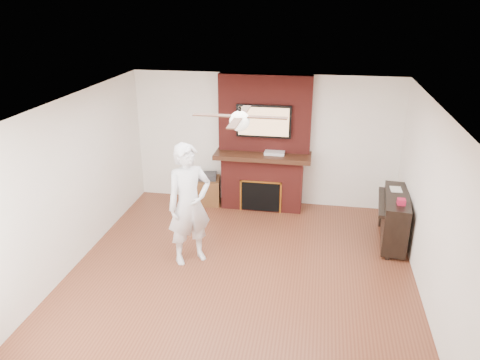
% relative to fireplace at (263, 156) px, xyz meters
% --- Properties ---
extents(room_shell, '(5.36, 5.86, 2.86)m').
position_rel_fireplace_xyz_m(room_shell, '(0.00, -2.55, 0.25)').
color(room_shell, '#5F2E1B').
rests_on(room_shell, ground).
extents(fireplace, '(1.78, 0.64, 2.50)m').
position_rel_fireplace_xyz_m(fireplace, '(0.00, 0.00, 0.00)').
color(fireplace, maroon).
rests_on(fireplace, ground).
extents(tv, '(1.00, 0.08, 0.60)m').
position_rel_fireplace_xyz_m(tv, '(0.00, -0.05, 0.68)').
color(tv, black).
rests_on(tv, fireplace).
extents(ceiling_fan, '(1.21, 1.21, 0.31)m').
position_rel_fireplace_xyz_m(ceiling_fan, '(-0.00, -2.55, 1.34)').
color(ceiling_fan, black).
rests_on(ceiling_fan, room_shell).
extents(person, '(0.82, 0.78, 1.87)m').
position_rel_fireplace_xyz_m(person, '(-0.82, -2.20, -0.06)').
color(person, white).
rests_on(person, ground).
extents(side_table, '(0.60, 0.60, 0.60)m').
position_rel_fireplace_xyz_m(side_table, '(-1.10, -0.07, -0.72)').
color(side_table, '#5A3519').
rests_on(side_table, ground).
extents(piano, '(0.59, 1.30, 0.92)m').
position_rel_fireplace_xyz_m(piano, '(2.30, -1.09, -0.55)').
color(piano, black).
rests_on(piano, ground).
extents(cable_box, '(0.37, 0.22, 0.05)m').
position_rel_fireplace_xyz_m(cable_box, '(0.22, -0.10, 0.11)').
color(cable_box, silver).
rests_on(cable_box, fireplace).
extents(candle_orange, '(0.07, 0.07, 0.13)m').
position_rel_fireplace_xyz_m(candle_orange, '(-0.19, -0.17, -0.93)').
color(candle_orange, orange).
rests_on(candle_orange, ground).
extents(candle_green, '(0.08, 0.08, 0.08)m').
position_rel_fireplace_xyz_m(candle_green, '(0.03, -0.20, -0.95)').
color(candle_green, '#358033').
rests_on(candle_green, ground).
extents(candle_cream, '(0.09, 0.09, 0.09)m').
position_rel_fireplace_xyz_m(candle_cream, '(0.01, -0.18, -0.95)').
color(candle_cream, beige).
rests_on(candle_cream, ground).
extents(candle_blue, '(0.06, 0.06, 0.08)m').
position_rel_fireplace_xyz_m(candle_blue, '(0.19, -0.25, -0.95)').
color(candle_blue, teal).
rests_on(candle_blue, ground).
extents(candle_cream_extra, '(0.09, 0.09, 0.09)m').
position_rel_fireplace_xyz_m(candle_cream_extra, '(-0.26, -0.18, -0.95)').
color(candle_cream_extra, beige).
rests_on(candle_cream_extra, ground).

